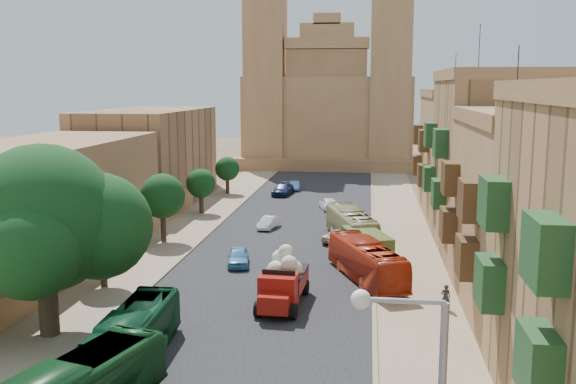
% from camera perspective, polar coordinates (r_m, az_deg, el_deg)
% --- Properties ---
extents(ground, '(260.00, 260.00, 0.00)m').
position_cam_1_polar(ground, '(29.09, -6.71, -16.27)').
color(ground, brown).
extents(road_surface, '(14.00, 140.00, 0.01)m').
position_cam_1_polar(road_surface, '(57.19, 0.50, -3.30)').
color(road_surface, black).
rests_on(road_surface, ground).
extents(sidewalk_east, '(5.00, 140.00, 0.01)m').
position_cam_1_polar(sidewalk_east, '(56.90, 10.07, -3.52)').
color(sidewalk_east, '#8B755B').
rests_on(sidewalk_east, ground).
extents(sidewalk_west, '(5.00, 140.00, 0.01)m').
position_cam_1_polar(sidewalk_west, '(59.03, -8.71, -3.01)').
color(sidewalk_west, '#8B755B').
rests_on(sidewalk_west, ground).
extents(kerb_east, '(0.25, 140.00, 0.12)m').
position_cam_1_polar(kerb_east, '(56.81, 7.55, -3.41)').
color(kerb_east, '#8B755B').
rests_on(kerb_east, ground).
extents(kerb_west, '(0.25, 140.00, 0.12)m').
position_cam_1_polar(kerb_west, '(58.39, -6.34, -3.04)').
color(kerb_west, '#8B755B').
rests_on(kerb_west, ground).
extents(townhouse_b, '(9.00, 14.00, 14.90)m').
position_cam_1_polar(townhouse_b, '(38.25, 21.38, -1.67)').
color(townhouse_b, '#956B43').
rests_on(townhouse_b, ground).
extents(townhouse_c, '(9.00, 14.00, 17.40)m').
position_cam_1_polar(townhouse_c, '(51.61, 17.73, 2.64)').
color(townhouse_c, '#9E7248').
rests_on(townhouse_c, ground).
extents(townhouse_d, '(9.00, 14.00, 15.90)m').
position_cam_1_polar(townhouse_d, '(65.42, 15.50, 3.42)').
color(townhouse_d, '#956B43').
rests_on(townhouse_d, ground).
extents(west_wall, '(1.00, 40.00, 1.80)m').
position_cam_1_polar(west_wall, '(50.60, -15.11, -4.28)').
color(west_wall, '#956B43').
rests_on(west_wall, ground).
extents(west_building_low, '(10.00, 28.00, 8.40)m').
position_cam_1_polar(west_building_low, '(50.55, -21.91, -0.83)').
color(west_building_low, brown).
rests_on(west_building_low, ground).
extents(west_building_mid, '(10.00, 22.00, 10.00)m').
position_cam_1_polar(west_building_mid, '(74.00, -12.19, 3.30)').
color(west_building_mid, '#9E7248').
rests_on(west_building_mid, ground).
extents(church, '(28.00, 22.50, 36.30)m').
position_cam_1_polar(church, '(104.28, 3.66, 7.69)').
color(church, '#956B43').
rests_on(church, ground).
extents(ficus_tree, '(9.82, 9.04, 9.82)m').
position_cam_1_polar(ficus_tree, '(34.13, -20.79, -2.66)').
color(ficus_tree, '#332719').
rests_on(ficus_tree, ground).
extents(street_tree_a, '(3.12, 3.12, 4.80)m').
position_cam_1_polar(street_tree_a, '(41.95, -16.20, -3.88)').
color(street_tree_a, '#332719').
rests_on(street_tree_a, ground).
extents(street_tree_b, '(3.66, 3.66, 5.62)m').
position_cam_1_polar(street_tree_b, '(52.84, -11.10, -0.38)').
color(street_tree_b, '#332719').
rests_on(street_tree_b, ground).
extents(street_tree_c, '(2.92, 2.92, 4.49)m').
position_cam_1_polar(street_tree_c, '(64.31, -7.74, 0.74)').
color(street_tree_c, '#332719').
rests_on(street_tree_c, ground).
extents(street_tree_d, '(2.86, 2.86, 4.39)m').
position_cam_1_polar(street_tree_d, '(75.86, -5.42, 2.05)').
color(street_tree_d, '#332719').
rests_on(street_tree_d, ground).
extents(red_truck, '(2.61, 5.95, 3.40)m').
position_cam_1_polar(red_truck, '(37.36, -0.45, -7.85)').
color(red_truck, maroon).
rests_on(red_truck, ground).
extents(olive_pickup, '(3.88, 5.71, 2.17)m').
position_cam_1_polar(olive_pickup, '(46.85, 7.01, -4.90)').
color(olive_pickup, '#425620').
rests_on(olive_pickup, ground).
extents(bus_green_north, '(2.46, 9.24, 2.55)m').
position_cam_1_polar(bus_green_north, '(30.60, -13.76, -12.54)').
color(bus_green_north, '#0F4A29').
rests_on(bus_green_north, ground).
extents(bus_red_east, '(5.50, 9.42, 2.59)m').
position_cam_1_polar(bus_red_east, '(42.40, 6.98, -6.10)').
color(bus_red_east, '#B52F14').
rests_on(bus_red_east, ground).
extents(bus_cream_east, '(4.74, 9.76, 2.65)m').
position_cam_1_polar(bus_cream_east, '(52.71, 5.66, -2.98)').
color(bus_cream_east, tan).
rests_on(bus_cream_east, ground).
extents(car_blue_a, '(2.12, 3.88, 1.25)m').
position_cam_1_polar(car_blue_a, '(45.86, -4.45, -5.74)').
color(car_blue_a, '#4C9ACE').
rests_on(car_blue_a, ground).
extents(car_white_a, '(1.80, 3.42, 1.07)m').
position_cam_1_polar(car_white_a, '(57.27, -1.75, -2.74)').
color(car_white_a, white).
rests_on(car_white_a, ground).
extents(car_cream, '(3.15, 4.25, 1.07)m').
position_cam_1_polar(car_cream, '(52.48, 4.67, -3.90)').
color(car_cream, '#BAB388').
rests_on(car_cream, ground).
extents(car_dkblue, '(2.44, 4.83, 1.34)m').
position_cam_1_polar(car_dkblue, '(74.76, -0.45, 0.23)').
color(car_dkblue, '#101B3F').
rests_on(car_dkblue, ground).
extents(car_white_b, '(2.48, 4.05, 1.29)m').
position_cam_1_polar(car_white_b, '(65.97, 3.61, -1.05)').
color(car_white_b, white).
rests_on(car_white_b, ground).
extents(car_blue_b, '(1.55, 3.46, 1.10)m').
position_cam_1_polar(car_blue_b, '(78.39, 0.59, 0.57)').
color(car_blue_b, '#4C78CE').
rests_on(car_blue_b, ground).
extents(pedestrian_a, '(0.55, 0.37, 1.50)m').
position_cam_1_polar(pedestrian_a, '(37.87, 13.83, -9.08)').
color(pedestrian_a, '#262429').
rests_on(pedestrian_a, ground).
extents(pedestrian_c, '(0.63, 1.19, 1.94)m').
position_cam_1_polar(pedestrian_c, '(39.24, 8.42, -7.91)').
color(pedestrian_c, '#37383C').
rests_on(pedestrian_c, ground).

